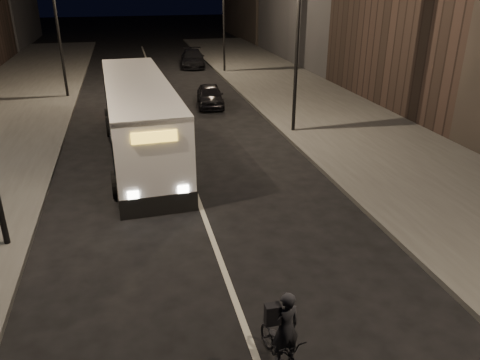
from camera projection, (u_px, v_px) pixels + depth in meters
ground at (238, 307)px, 10.64m from camera, size 180.00×180.00×0.00m
sidewalk_right at (332, 117)px, 24.93m from camera, size 7.00×70.00×0.16m
streetlight_right_mid at (293, 16)px, 20.36m from camera, size 1.20×0.44×8.12m
streetlight_right_far at (220, 0)px, 34.62m from camera, size 1.20×0.44×8.12m
streetlight_left_far at (59, 6)px, 26.96m from camera, size 1.20×0.44×8.12m
city_bus at (139, 116)px, 19.17m from camera, size 3.14×11.69×3.12m
cyclist_on_bicycle at (282, 342)px, 8.77m from camera, size 0.85×1.67×1.84m
car_near at (210, 95)px, 27.10m from camera, size 1.84×3.75×1.23m
car_mid at (144, 83)px, 29.47m from camera, size 1.78×4.65×1.51m
car_far at (193, 58)px, 39.10m from camera, size 2.36×4.86×1.36m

